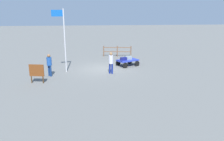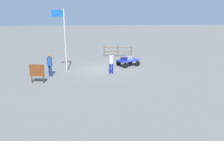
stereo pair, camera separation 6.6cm
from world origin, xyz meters
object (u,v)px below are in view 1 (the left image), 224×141
luggage_cart (127,61)px  flagpole (63,36)px  worker_trailing (49,63)px  suitcase_maroon (128,58)px  suitcase_grey (124,59)px  signboard (37,71)px  worker_lead (111,61)px

luggage_cart → flagpole: bearing=15.3°
luggage_cart → worker_trailing: size_ratio=1.26×
luggage_cart → suitcase_maroon: bearing=-131.2°
suitcase_maroon → suitcase_grey: bearing=32.0°
worker_trailing → signboard: (0.61, 1.66, -0.19)m
suitcase_grey → worker_lead: bearing=58.3°
suitcase_maroon → flagpole: 6.25m
luggage_cart → flagpole: 6.26m
suitcase_grey → worker_lead: size_ratio=0.37×
suitcase_grey → worker_trailing: bearing=21.8°
worker_lead → flagpole: flagpole is taller
suitcase_maroon → worker_trailing: worker_trailing is taller
worker_trailing → luggage_cart: bearing=-157.9°
suitcase_maroon → luggage_cart: bearing=48.8°
suitcase_grey → flagpole: 5.75m
suitcase_maroon → flagpole: size_ratio=0.13×
luggage_cart → suitcase_grey: bearing=26.4°
flagpole → luggage_cart: bearing=-164.7°
signboard → suitcase_grey: bearing=-148.7°
worker_trailing → flagpole: size_ratio=0.34×
worker_lead → signboard: (5.39, 1.89, -0.17)m
flagpole → worker_lead: bearing=166.1°
luggage_cart → suitcase_grey: 0.52m
suitcase_grey → worker_lead: (1.38, 2.24, 0.31)m
luggage_cart → worker_lead: 3.06m
suitcase_maroon → worker_lead: 3.17m
suitcase_maroon → worker_lead: size_ratio=0.39×
worker_lead → worker_trailing: 4.79m
signboard → worker_lead: bearing=-160.7°
suitcase_maroon → worker_lead: bearing=53.7°
signboard → flagpole: bearing=-120.5°
worker_trailing → signboard: size_ratio=1.29×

